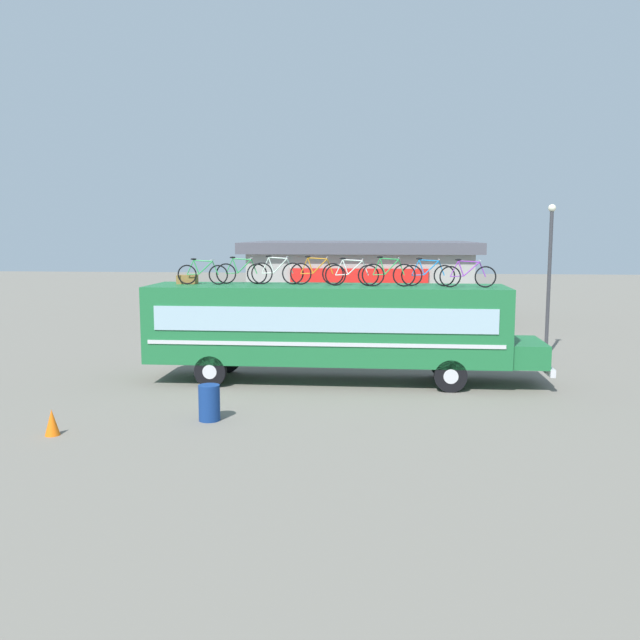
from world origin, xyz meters
name	(u,v)px	position (x,y,z in m)	size (l,w,h in m)	color
ground_plane	(326,381)	(0.00, 0.00, 0.00)	(120.00, 120.00, 0.00)	slate
bus	(332,325)	(0.17, 0.00, 1.88)	(12.77, 2.61, 3.14)	#1E6B38
luggage_bag_1	(187,279)	(-4.68, 0.36, 3.29)	(0.63, 0.44, 0.29)	olive
rooftop_bicycle_1	(202,273)	(-4.07, 0.05, 3.51)	(1.69, 0.44, 0.86)	black
rooftop_bicycle_2	(241,273)	(-2.86, 0.43, 3.52)	(1.72, 0.44, 0.91)	black
rooftop_bicycle_3	(277,272)	(-1.65, 0.36, 3.54)	(1.75, 0.44, 0.95)	black
rooftop_bicycle_4	(317,273)	(-0.34, 0.29, 3.54)	(1.77, 0.44, 0.94)	black
rooftop_bicycle_5	(352,274)	(0.82, -0.03, 3.52)	(1.73, 0.44, 0.90)	black
rooftop_bicycle_6	(388,274)	(1.99, -0.21, 3.54)	(1.70, 0.44, 0.96)	black
rooftop_bicycle_7	(428,274)	(3.24, 0.04, 3.52)	(1.70, 0.44, 0.90)	black
rooftop_bicycle_8	(468,275)	(4.43, -0.36, 3.52)	(1.75, 0.44, 0.89)	black
roadside_building	(362,279)	(0.61, 17.08, 2.21)	(12.45, 10.11, 4.33)	#9E9E99
trash_bin	(209,403)	(-2.62, -4.94, 0.47)	(0.55, 0.55, 0.94)	navy
traffic_cone	(52,422)	(-6.05, -6.56, 0.32)	(0.35, 0.35, 0.64)	orange
street_lamp	(549,271)	(8.21, 5.14, 3.36)	(0.29, 0.29, 5.91)	#38383D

